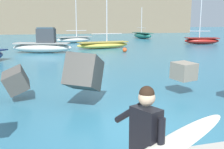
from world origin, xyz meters
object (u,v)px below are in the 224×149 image
surfer_with_board (154,145)px  boat_mid_centre (202,40)px  boat_near_left (74,39)px  boat_far_left (103,44)px  boat_near_centre (142,35)px  mooring_buoy_inner (125,50)px  boat_near_right (43,45)px

surfer_with_board → boat_mid_centre: boat_mid_centre is taller
boat_near_left → boat_far_left: (1.80, -10.06, -0.05)m
boat_near_centre → boat_mid_centre: size_ratio=0.99×
boat_near_centre → boat_far_left: size_ratio=0.82×
boat_near_centre → boat_far_left: (-12.43, -18.10, -0.14)m
surfer_with_board → boat_near_centre: size_ratio=0.33×
surfer_with_board → mooring_buoy_inner: (7.28, 22.01, -1.06)m
boat_near_centre → boat_far_left: boat_far_left is taller
boat_near_right → boat_near_centre: bearing=47.6°
boat_far_left → mooring_buoy_inner: bearing=-77.3°
boat_near_left → mooring_buoy_inner: size_ratio=14.18×
boat_mid_centre → surfer_with_board: bearing=-125.8°
boat_near_left → boat_near_centre: size_ratio=0.99×
mooring_buoy_inner → boat_near_right: bearing=168.1°
boat_near_left → boat_near_right: bearing=-110.8°
boat_near_left → boat_far_left: boat_far_left is taller
boat_near_right → boat_far_left: (6.73, 2.88, -0.29)m
boat_near_left → boat_far_left: bearing=-79.8°
boat_near_left → boat_near_right: (-4.93, -12.94, 0.24)m
surfer_with_board → boat_mid_centre: 35.83m
boat_near_right → mooring_buoy_inner: bearing=-11.9°
boat_near_left → boat_mid_centre: size_ratio=0.98×
boat_near_right → boat_near_left: bearing=69.2°
boat_near_centre → boat_near_right: (-19.16, -20.98, 0.15)m
surfer_with_board → boat_far_left: size_ratio=0.27×
boat_near_left → boat_near_centre: 16.35m
surfer_with_board → boat_near_left: (4.46, 36.58, -0.77)m
boat_near_left → mooring_buoy_inner: boat_near_left is taller
surfer_with_board → boat_near_left: boat_near_left is taller
boat_near_right → mooring_buoy_inner: 7.94m
boat_mid_centre → mooring_buoy_inner: 15.39m
boat_near_left → boat_mid_centre: bearing=-24.5°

